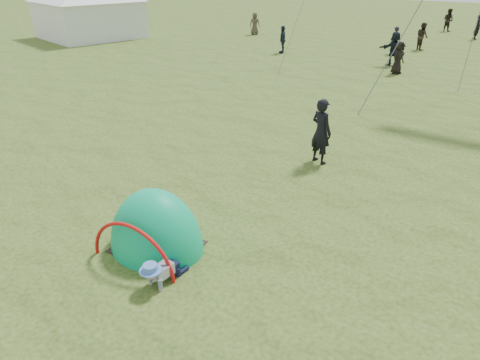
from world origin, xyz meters
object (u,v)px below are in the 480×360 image
Objects in this scene: crawling_toddler at (160,271)px; popup_tent at (157,247)px; event_marquee at (87,6)px; standing_adult at (321,132)px.

popup_tent is (-0.82, 0.76, -0.27)m from crawling_toddler.
crawling_toddler is 29.85m from event_marquee.
event_marquee reaches higher than standing_adult.
popup_tent is at bearing 100.27° from standing_adult.
event_marquee is (-23.91, 17.75, 2.00)m from crawling_toddler.
standing_adult is at bearing 93.16° from crawling_toddler.
event_marquee is at bearing 147.68° from crawling_toddler.
event_marquee reaches higher than popup_tent.
crawling_toddler is at bearing -48.41° from popup_tent.
crawling_toddler is 0.11× the size of event_marquee.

